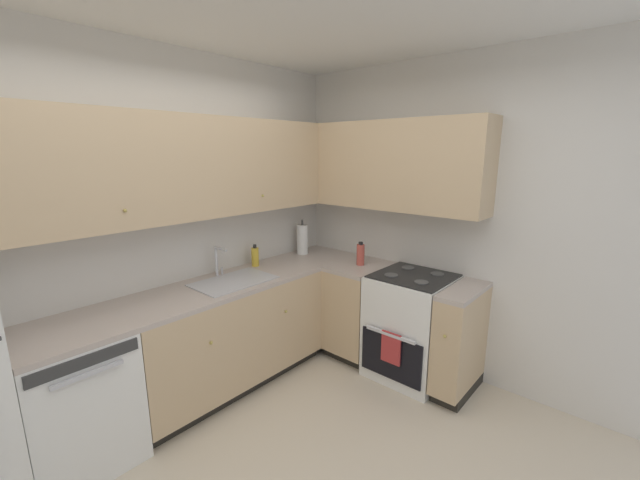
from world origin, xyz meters
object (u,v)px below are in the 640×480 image
object	(u,v)px
oven_range	(411,325)
oil_bottle	(361,254)
paper_towel_roll	(302,239)
soap_bottle	(255,257)
dishwasher	(76,400)

from	to	relation	value
oven_range	oil_bottle	size ratio (longest dim) A/B	4.83
paper_towel_roll	soap_bottle	bearing A→B (deg)	178.08
paper_towel_roll	dishwasher	bearing A→B (deg)	-175.75
dishwasher	oil_bottle	world-z (taller)	oil_bottle
oven_range	paper_towel_roll	size ratio (longest dim) A/B	2.89
dishwasher	paper_towel_roll	world-z (taller)	paper_towel_roll
paper_towel_roll	oil_bottle	bearing A→B (deg)	-84.79
dishwasher	oven_range	size ratio (longest dim) A/B	0.82
soap_bottle	oil_bottle	world-z (taller)	oil_bottle
paper_towel_roll	oil_bottle	size ratio (longest dim) A/B	1.67
dishwasher	soap_bottle	size ratio (longest dim) A/B	4.29
soap_bottle	paper_towel_roll	size ratio (longest dim) A/B	0.55
oven_range	paper_towel_roll	world-z (taller)	paper_towel_roll
dishwasher	soap_bottle	distance (m)	1.67
oven_range	oil_bottle	distance (m)	0.76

